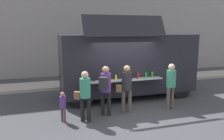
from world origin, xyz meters
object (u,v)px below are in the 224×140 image
at_px(food_truck_main, 127,63).
at_px(customer_front_ordering, 126,85).
at_px(customer_mid_with_backpack, 105,86).
at_px(customer_extra_browsing, 171,82).
at_px(trash_bin, 175,72).
at_px(child_near_queue, 63,104).
at_px(customer_rear_waiting, 85,92).

xyz_separation_m(food_truck_main, customer_front_ordering, (-0.75, -1.98, -0.49)).
bearing_deg(customer_mid_with_backpack, customer_extra_browsing, -59.81).
height_order(customer_mid_with_backpack, customer_extra_browsing, customer_mid_with_backpack).
height_order(food_truck_main, trash_bin, food_truck_main).
relative_size(customer_front_ordering, child_near_queue, 1.72).
xyz_separation_m(customer_front_ordering, customer_rear_waiting, (-1.57, -0.40, -0.03)).
xyz_separation_m(customer_front_ordering, child_near_queue, (-2.26, -0.21, -0.43)).
height_order(food_truck_main, customer_rear_waiting, food_truck_main).
bearing_deg(customer_rear_waiting, food_truck_main, -13.75).
distance_m(trash_bin, customer_extra_browsing, 5.36).
bearing_deg(food_truck_main, customer_mid_with_backpack, -126.65).
bearing_deg(customer_extra_browsing, customer_mid_with_backpack, 71.21).
bearing_deg(food_truck_main, customer_front_ordering, -110.62).
relative_size(food_truck_main, customer_rear_waiting, 3.44).
relative_size(customer_rear_waiting, customer_extra_browsing, 0.97).
xyz_separation_m(trash_bin, customer_front_ordering, (-4.74, -4.30, 0.60)).
height_order(trash_bin, customer_front_ordering, customer_front_ordering).
bearing_deg(customer_front_ordering, food_truck_main, -6.82).
xyz_separation_m(customer_rear_waiting, child_near_queue, (-0.69, 0.20, -0.40)).
xyz_separation_m(customer_extra_browsing, child_near_queue, (-4.01, -0.10, -0.44)).
bearing_deg(customer_rear_waiting, child_near_queue, 104.57).
relative_size(trash_bin, child_near_queue, 0.86).
distance_m(customer_rear_waiting, child_near_queue, 0.82).
distance_m(customer_front_ordering, customer_mid_with_backpack, 0.81).
bearing_deg(trash_bin, customer_mid_with_backpack, -141.58).
relative_size(customer_front_ordering, customer_mid_with_backpack, 0.99).
relative_size(trash_bin, customer_mid_with_backpack, 0.49).
height_order(trash_bin, customer_mid_with_backpack, customer_mid_with_backpack).
relative_size(customer_extra_browsing, child_near_queue, 1.72).
height_order(customer_front_ordering, customer_extra_browsing, same).
bearing_deg(child_near_queue, customer_front_ordering, -31.00).
bearing_deg(trash_bin, food_truck_main, -149.78).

